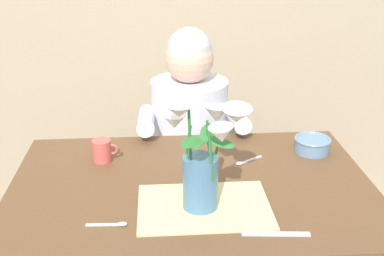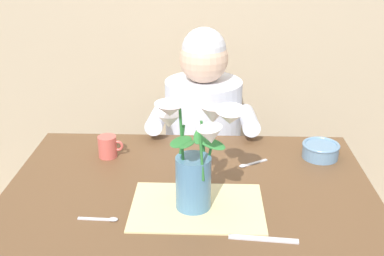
{
  "view_description": "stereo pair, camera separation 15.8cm",
  "coord_description": "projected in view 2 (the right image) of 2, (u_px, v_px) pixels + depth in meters",
  "views": [
    {
      "loc": [
        -0.1,
        -1.4,
        1.54
      ],
      "look_at": [
        0.0,
        0.05,
        0.92
      ],
      "focal_mm": 45.57,
      "sensor_mm": 36.0,
      "label": 1
    },
    {
      "loc": [
        0.06,
        -1.41,
        1.54
      ],
      "look_at": [
        0.0,
        0.05,
        0.92
      ],
      "focal_mm": 45.57,
      "sensor_mm": 36.0,
      "label": 2
    }
  ],
  "objects": [
    {
      "name": "spoon_0",
      "position": [
        249.0,
        164.0,
        1.73
      ],
      "size": [
        0.11,
        0.08,
        0.01
      ],
      "color": "silver",
      "rests_on": "dining_table"
    },
    {
      "name": "striped_placemat",
      "position": [
        197.0,
        207.0,
        1.47
      ],
      "size": [
        0.4,
        0.28,
        0.0
      ],
      "primitive_type": "cube",
      "color": "beige",
      "rests_on": "dining_table"
    },
    {
      "name": "seated_person",
      "position": [
        203.0,
        152.0,
        2.24
      ],
      "size": [
        0.45,
        0.47,
        1.14
      ],
      "rotation": [
        0.0,
        0.0,
        -0.07
      ],
      "color": "#4C4C56",
      "rests_on": "ground_plane"
    },
    {
      "name": "ceramic_mug",
      "position": [
        108.0,
        147.0,
        1.78
      ],
      "size": [
        0.09,
        0.07,
        0.08
      ],
      "color": "#CC564C",
      "rests_on": "dining_table"
    },
    {
      "name": "flower_vase",
      "position": [
        197.0,
        156.0,
        1.41
      ],
      "size": [
        0.27,
        0.27,
        0.35
      ],
      "color": "teal",
      "rests_on": "dining_table"
    },
    {
      "name": "spoon_1",
      "position": [
        105.0,
        219.0,
        1.41
      ],
      "size": [
        0.12,
        0.02,
        0.01
      ],
      "color": "silver",
      "rests_on": "dining_table"
    },
    {
      "name": "dinner_knife",
      "position": [
        263.0,
        239.0,
        1.32
      ],
      "size": [
        0.19,
        0.04,
        0.0
      ],
      "primitive_type": "cube",
      "rotation": [
        0.0,
        0.0,
        -0.09
      ],
      "color": "silver",
      "rests_on": "dining_table"
    },
    {
      "name": "ceramic_bowl",
      "position": [
        321.0,
        150.0,
        1.78
      ],
      "size": [
        0.14,
        0.14,
        0.06
      ],
      "color": "#6689A8",
      "rests_on": "dining_table"
    },
    {
      "name": "dining_table",
      "position": [
        190.0,
        209.0,
        1.65
      ],
      "size": [
        1.2,
        0.8,
        0.74
      ],
      "color": "brown",
      "rests_on": "ground_plane"
    }
  ]
}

